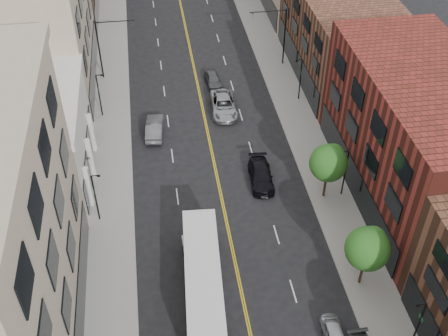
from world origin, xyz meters
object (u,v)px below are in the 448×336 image
city_bus (203,280)px  car_lane_c (213,79)px  car_lane_behind (155,128)px  car_lane_a (261,175)px  car_lane_b (224,105)px

city_bus → car_lane_c: size_ratio=3.06×
city_bus → car_lane_c: (4.75, 29.92, -1.14)m
car_lane_behind → car_lane_a: bearing=142.3°
car_lane_behind → car_lane_a: size_ratio=0.93×
car_lane_behind → car_lane_a: (9.50, -9.02, -0.04)m
car_lane_b → car_lane_c: bearing=96.4°
car_lane_b → car_lane_c: car_lane_b is taller
city_bus → car_lane_behind: city_bus is taller
car_lane_behind → city_bus: bearing=102.7°
city_bus → car_lane_b: bearing=81.7°
car_lane_c → car_lane_b: bearing=-89.2°
car_lane_a → car_lane_b: size_ratio=0.87×
city_bus → car_lane_a: size_ratio=2.41×
city_bus → car_lane_b: city_bus is taller
city_bus → car_lane_a: city_bus is taller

